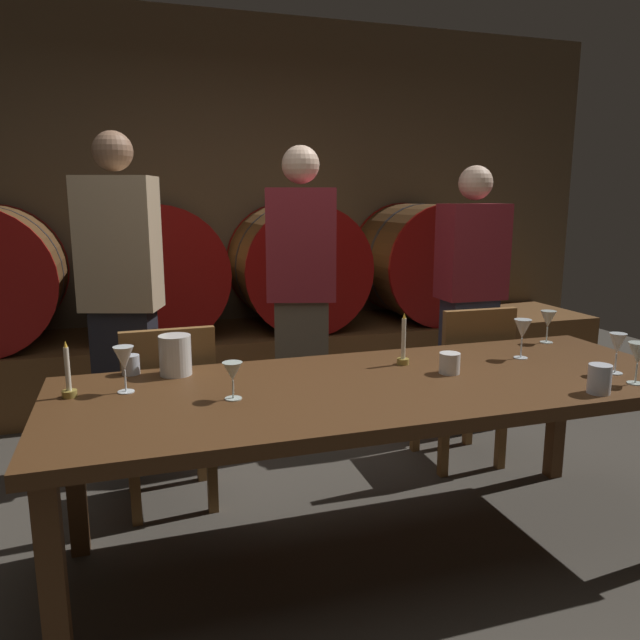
% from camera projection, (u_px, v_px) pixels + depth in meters
% --- Properties ---
extents(ground_plane, '(8.58, 8.58, 0.00)m').
position_uv_depth(ground_plane, '(326.00, 555.00, 2.47)').
color(ground_plane, '#3F3A33').
extents(back_wall, '(6.60, 0.24, 2.80)m').
position_uv_depth(back_wall, '(215.00, 202.00, 4.83)').
color(back_wall, brown).
rests_on(back_wall, ground).
extents(barrel_shelf, '(5.94, 0.90, 0.47)m').
position_uv_depth(barrel_shelf, '(231.00, 361.00, 4.54)').
color(barrel_shelf, brown).
rests_on(barrel_shelf, ground).
extents(wine_barrel_center_left, '(0.93, 0.81, 0.93)m').
position_uv_depth(wine_barrel_center_left, '(156.00, 271.00, 4.26)').
color(wine_barrel_center_left, brown).
rests_on(wine_barrel_center_left, barrel_shelf).
extents(wine_barrel_center_right, '(0.93, 0.81, 0.93)m').
position_uv_depth(wine_barrel_center_right, '(296.00, 266.00, 4.56)').
color(wine_barrel_center_right, brown).
rests_on(wine_barrel_center_right, barrel_shelf).
extents(wine_barrel_far_right, '(0.93, 0.81, 0.93)m').
position_uv_depth(wine_barrel_far_right, '(422.00, 262.00, 4.87)').
color(wine_barrel_far_right, '#513319').
rests_on(wine_barrel_far_right, barrel_shelf).
extents(dining_table, '(2.47, 0.90, 0.74)m').
position_uv_depth(dining_table, '(381.00, 398.00, 2.34)').
color(dining_table, '#4C2D16').
rests_on(dining_table, ground).
extents(chair_left, '(0.41, 0.41, 0.88)m').
position_uv_depth(chair_left, '(169.00, 409.00, 2.76)').
color(chair_left, brown).
rests_on(chair_left, ground).
extents(chair_right, '(0.41, 0.41, 0.88)m').
position_uv_depth(chair_right, '(466.00, 378.00, 3.22)').
color(chair_right, brown).
rests_on(chair_right, ground).
extents(guest_left, '(0.44, 0.35, 1.75)m').
position_uv_depth(guest_left, '(122.00, 303.00, 3.12)').
color(guest_left, black).
rests_on(guest_left, ground).
extents(guest_center, '(0.43, 0.33, 1.71)m').
position_uv_depth(guest_center, '(301.00, 297.00, 3.43)').
color(guest_center, brown).
rests_on(guest_center, ground).
extents(guest_right, '(0.39, 0.25, 1.62)m').
position_uv_depth(guest_right, '(470.00, 299.00, 3.68)').
color(guest_right, '#33384C').
rests_on(guest_right, ground).
extents(candle_left, '(0.05, 0.05, 0.21)m').
position_uv_depth(candle_left, '(68.00, 382.00, 2.13)').
color(candle_left, olive).
rests_on(candle_left, dining_table).
extents(candle_right, '(0.05, 0.05, 0.22)m').
position_uv_depth(candle_right, '(403.00, 350.00, 2.56)').
color(candle_right, olive).
rests_on(candle_right, dining_table).
extents(pitcher, '(0.13, 0.13, 0.16)m').
position_uv_depth(pitcher, '(175.00, 355.00, 2.41)').
color(pitcher, white).
rests_on(pitcher, dining_table).
extents(wine_glass_far_left, '(0.07, 0.07, 0.17)m').
position_uv_depth(wine_glass_far_left, '(124.00, 360.00, 2.18)').
color(wine_glass_far_left, white).
rests_on(wine_glass_far_left, dining_table).
extents(wine_glass_left, '(0.07, 0.07, 0.13)m').
position_uv_depth(wine_glass_left, '(233.00, 373.00, 2.11)').
color(wine_glass_left, silver).
rests_on(wine_glass_left, dining_table).
extents(wine_glass_center_left, '(0.08, 0.08, 0.17)m').
position_uv_depth(wine_glass_center_left, '(522.00, 330.00, 2.64)').
color(wine_glass_center_left, white).
rests_on(wine_glass_center_left, dining_table).
extents(wine_glass_center_right, '(0.08, 0.08, 0.16)m').
position_uv_depth(wine_glass_center_right, '(638.00, 354.00, 2.28)').
color(wine_glass_center_right, silver).
rests_on(wine_glass_center_right, dining_table).
extents(wine_glass_right, '(0.07, 0.07, 0.17)m').
position_uv_depth(wine_glass_right, '(617.00, 345.00, 2.41)').
color(wine_glass_right, white).
rests_on(wine_glass_right, dining_table).
extents(wine_glass_far_right, '(0.07, 0.07, 0.16)m').
position_uv_depth(wine_glass_far_right, '(548.00, 320.00, 2.93)').
color(wine_glass_far_right, silver).
rests_on(wine_glass_far_right, dining_table).
extents(cup_left, '(0.07, 0.07, 0.08)m').
position_uv_depth(cup_left, '(131.00, 365.00, 2.42)').
color(cup_left, silver).
rests_on(cup_left, dining_table).
extents(cup_center, '(0.08, 0.08, 0.08)m').
position_uv_depth(cup_center, '(450.00, 363.00, 2.43)').
color(cup_center, white).
rests_on(cup_center, dining_table).
extents(cup_right, '(0.08, 0.08, 0.11)m').
position_uv_depth(cup_right, '(599.00, 379.00, 2.18)').
color(cup_right, silver).
rests_on(cup_right, dining_table).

